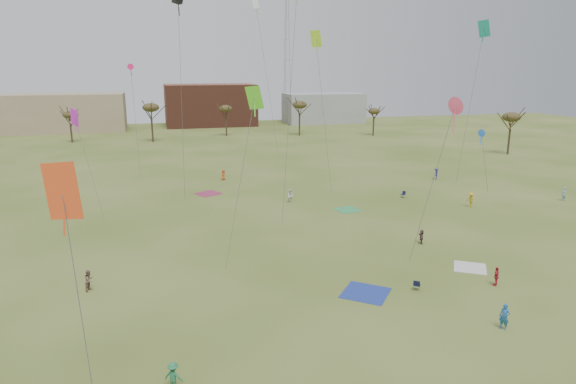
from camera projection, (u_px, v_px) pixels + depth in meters
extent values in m
plane|color=#41571B|center=(331.00, 303.00, 36.55)|extent=(260.00, 260.00, 0.00)
imported|color=#257147|center=(173.00, 376.00, 26.57)|extent=(1.18, 1.02, 1.59)
imported|color=#215A99|center=(504.00, 317.00, 32.72)|extent=(0.71, 0.78, 1.79)
imported|color=red|center=(496.00, 276.00, 39.35)|extent=(0.94, 0.87, 1.55)
imported|color=#7A5B4D|center=(89.00, 280.00, 38.46)|extent=(0.93, 1.01, 1.67)
imported|color=brown|center=(421.00, 237.00, 48.78)|extent=(0.84, 1.39, 1.43)
imported|color=gold|center=(471.00, 200.00, 61.55)|extent=(0.81, 1.26, 1.85)
imported|color=#729DBE|center=(564.00, 194.00, 64.56)|extent=(0.73, 0.56, 1.78)
imported|color=silver|center=(290.00, 196.00, 63.67)|extent=(1.02, 0.93, 1.70)
imported|color=#C25021|center=(223.00, 175.00, 76.52)|extent=(0.92, 0.89, 1.59)
imported|color=navy|center=(436.00, 174.00, 77.06)|extent=(1.14, 1.26, 1.70)
cube|color=#223997|center=(365.00, 293.00, 38.19)|extent=(4.64, 4.64, 0.03)
cube|color=silver|center=(470.00, 268.00, 43.02)|extent=(3.66, 3.66, 0.03)
cube|color=#972E50|center=(208.00, 194.00, 68.36)|extent=(4.08, 4.08, 0.03)
cube|color=#389B55|center=(347.00, 210.00, 60.56)|extent=(3.17, 3.17, 0.03)
cube|color=#141837|center=(417.00, 285.00, 38.62)|extent=(0.70, 0.70, 0.04)
cube|color=#141837|center=(417.00, 283.00, 38.36)|extent=(0.47, 0.41, 0.44)
cube|color=#131334|center=(403.00, 195.00, 66.16)|extent=(0.67, 0.67, 0.04)
cube|color=#131334|center=(404.00, 193.00, 66.25)|extent=(0.33, 0.51, 0.44)
cube|color=#DE461A|center=(62.00, 191.00, 21.36)|extent=(1.26, 1.26, 2.48)
cube|color=#DE461A|center=(64.00, 211.00, 21.57)|extent=(0.08, 0.08, 2.24)
cylinder|color=#4C4C51|center=(81.00, 313.00, 21.93)|extent=(0.78, 1.79, 10.70)
cube|color=#5DD425|center=(254.00, 98.00, 40.74)|extent=(0.97, 0.97, 1.91)
cube|color=#5DD425|center=(255.00, 106.00, 40.90)|extent=(0.08, 0.08, 1.72)
cylinder|color=#4C4C51|center=(240.00, 183.00, 40.52)|extent=(3.27, 3.12, 13.46)
cone|color=#F14C74|center=(455.00, 106.00, 38.58)|extent=(1.42, 0.10, 1.42)
cube|color=#F14C74|center=(454.00, 118.00, 38.80)|extent=(0.08, 0.08, 2.32)
cylinder|color=#4C4C51|center=(431.00, 187.00, 40.31)|extent=(2.58, 1.08, 12.97)
cylinder|color=#4C4C51|center=(290.00, 105.00, 52.52)|extent=(3.01, 4.99, 24.03)
cube|color=black|center=(178.00, 5.00, 55.76)|extent=(0.08, 0.08, 2.31)
cylinder|color=#4C4C51|center=(182.00, 103.00, 58.85)|extent=(0.36, 1.13, 23.55)
cone|color=blue|center=(481.00, 133.00, 61.91)|extent=(0.98, 0.07, 0.98)
cube|color=blue|center=(481.00, 138.00, 62.06)|extent=(0.08, 0.08, 1.60)
cylinder|color=#4C4C51|center=(485.00, 163.00, 63.70)|extent=(2.66, 1.12, 7.97)
cube|color=#CB23C5|center=(74.00, 117.00, 55.36)|extent=(0.97, 0.97, 1.91)
cube|color=#CB23C5|center=(75.00, 123.00, 55.52)|extent=(0.08, 0.08, 1.72)
cylinder|color=#4C4C51|center=(89.00, 167.00, 54.65)|extent=(2.67, 4.97, 10.51)
cube|color=#AFEB27|center=(316.00, 39.00, 63.39)|extent=(1.06, 1.06, 2.09)
cube|color=#AFEB27|center=(316.00, 45.00, 63.57)|extent=(0.08, 0.08, 1.88)
cylinder|color=#4C4C51|center=(324.00, 117.00, 64.60)|extent=(1.51, 2.85, 19.41)
cone|color=#C51552|center=(130.00, 67.00, 73.52)|extent=(0.92, 0.07, 0.92)
cube|color=#C51552|center=(131.00, 71.00, 73.67)|extent=(0.08, 0.08, 1.51)
cylinder|color=#4C4C51|center=(136.00, 122.00, 73.91)|extent=(0.46, 3.45, 15.98)
cube|color=#178A79|center=(484.00, 29.00, 66.57)|extent=(1.11, 1.11, 2.19)
cube|color=#178A79|center=(483.00, 35.00, 66.75)|extent=(0.08, 0.08, 1.97)
cylinder|color=#4C4C51|center=(470.00, 108.00, 68.58)|extent=(2.63, 0.42, 20.89)
cube|color=silver|center=(256.00, 4.00, 83.01)|extent=(0.92, 0.92, 1.57)
cube|color=silver|center=(256.00, 10.00, 83.24)|extent=(0.08, 0.08, 2.35)
cylinder|color=#4C4C51|center=(268.00, 85.00, 84.56)|extent=(2.87, 4.24, 26.10)
cylinder|color=#3A2B1E|center=(71.00, 133.00, 114.68)|extent=(0.40, 0.40, 4.32)
ellipsoid|color=#473D1E|center=(69.00, 115.00, 113.67)|extent=(3.02, 3.02, 1.58)
cylinder|color=#3A2B1E|center=(152.00, 130.00, 115.34)|extent=(0.40, 0.40, 5.40)
ellipsoid|color=#473D1E|center=(151.00, 107.00, 114.08)|extent=(3.78, 3.78, 1.98)
cylinder|color=#3A2B1E|center=(226.00, 127.00, 125.59)|extent=(0.40, 0.40, 4.68)
ellipsoid|color=#473D1E|center=(226.00, 109.00, 124.50)|extent=(3.28, 3.28, 1.72)
cylinder|color=#3A2B1E|center=(299.00, 125.00, 126.31)|extent=(0.40, 0.40, 5.28)
ellipsoid|color=#473D1E|center=(300.00, 105.00, 125.08)|extent=(3.70, 3.70, 1.94)
cylinder|color=#3A2B1E|center=(373.00, 127.00, 126.29)|extent=(0.40, 0.40, 4.20)
ellipsoid|color=#473D1E|center=(374.00, 111.00, 125.31)|extent=(2.94, 2.94, 1.54)
cylinder|color=#3A2B1E|center=(509.00, 142.00, 98.80)|extent=(0.40, 0.40, 5.04)
ellipsoid|color=#473D1E|center=(511.00, 117.00, 97.62)|extent=(3.53, 3.53, 1.85)
cube|color=#937F60|center=(63.00, 113.00, 134.29)|extent=(32.00, 14.00, 10.00)
cube|color=brown|center=(210.00, 105.00, 148.82)|extent=(26.00, 16.00, 12.00)
cube|color=gray|center=(323.00, 108.00, 156.13)|extent=(24.00, 12.00, 9.00)
cylinder|color=#9EA3A8|center=(290.00, 60.00, 156.90)|extent=(0.16, 0.16, 38.00)
cylinder|color=#9EA3A8|center=(285.00, 60.00, 157.29)|extent=(0.16, 0.16, 38.00)
cylinder|color=#9EA3A8|center=(286.00, 60.00, 155.83)|extent=(0.16, 0.16, 38.00)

